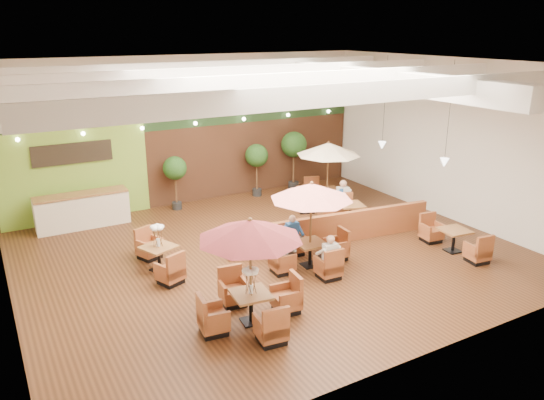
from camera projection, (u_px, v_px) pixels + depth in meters
room at (259, 126)px, 15.77m from camera, size 14.04×14.00×5.52m
service_counter at (83, 210)px, 17.75m from camera, size 3.00×0.75×1.18m
booth_divider at (334, 229)px, 16.43m from camera, size 6.85×0.98×0.95m
table_0 at (250, 252)px, 11.60m from camera, size 2.53×2.53×2.55m
table_1 at (311, 209)px, 14.48m from camera, size 2.43×2.43×2.48m
table_2 at (327, 160)px, 19.23m from camera, size 2.47×2.61×2.53m
table_3 at (159, 254)px, 14.57m from camera, size 1.06×2.60×1.50m
table_4 at (454, 241)px, 15.86m from camera, size 0.89×2.43×0.89m
table_5 at (344, 216)px, 17.95m from camera, size 1.80×2.57×0.91m
topiary_0 at (175, 170)px, 19.21m from camera, size 0.86×0.86×2.00m
topiary_1 at (257, 158)px, 20.77m from camera, size 0.90×0.90×2.10m
topiary_2 at (294, 147)px, 21.50m from camera, size 1.04×1.04×2.42m
diner_0 at (329, 252)px, 14.02m from camera, size 0.40×0.33×0.80m
diner_1 at (293, 231)px, 15.52m from camera, size 0.37×0.30×0.76m
diner_2 at (282, 246)px, 14.34m from camera, size 0.33×0.42×0.86m
diner_3 at (342, 194)px, 18.82m from camera, size 0.44×0.38×0.84m
diner_4 at (342, 194)px, 18.82m from camera, size 0.47×0.42×0.86m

